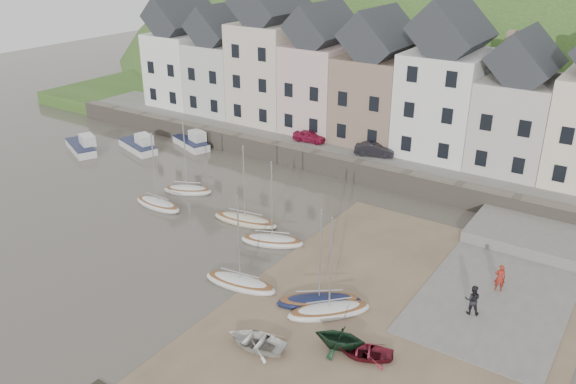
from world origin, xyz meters
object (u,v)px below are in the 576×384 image
Objects in this scene: person_dark at (473,300)px; car_left at (309,136)px; rowboat_red at (366,352)px; car_right at (375,149)px; sailboat_0 at (158,204)px; person_red at (500,278)px; rowboat_white at (257,341)px; rowboat_green at (340,337)px.

person_dark is 26.53m from car_left.
car_right is (-10.78, 22.91, 1.83)m from rowboat_red.
car_right is (10.80, 15.96, 1.91)m from sailboat_0.
car_left is at bearing -164.49° from rowboat_red.
person_red is (25.50, 2.78, 0.72)m from sailboat_0.
rowboat_white is 28.28m from car_left.
person_red is 0.54× the size of car_left.
sailboat_0 reaches higher than car_left.
rowboat_red is 7.34m from person_dark.
rowboat_white is at bearing -29.54° from sailboat_0.
person_red is (5.32, 9.89, 0.24)m from rowboat_green.
car_left is 0.91× the size of car_right.
person_red is at bearing -120.31° from person_dark.
rowboat_white is 15.11m from person_red.
person_dark is (8.35, 8.94, 0.62)m from rowboat_white.
car_left is at bearing -161.74° from rowboat_white.
person_dark is 0.51× the size of car_right.
rowboat_green is 0.95× the size of rowboat_red.
car_left reaches higher than person_dark.
person_dark reaches higher than rowboat_white.
sailboat_0 is 19.37m from car_right.
car_left is (-20.84, 16.38, 1.13)m from person_dark.
car_left reaches higher than rowboat_green.
car_left is at bearing 75.80° from sailboat_0.
car_right reaches higher than person_red.
sailboat_0 reaches higher than rowboat_white.
rowboat_red is at bearing 44.07° from person_dark.
car_right is (-14.70, 13.18, 1.19)m from person_red.
rowboat_green is (3.66, 2.25, 0.36)m from rowboat_white.
rowboat_white is at bearing -86.46° from rowboat_red.
person_red is at bearing 136.11° from rowboat_red.
rowboat_red is at bearing -17.85° from sailboat_0.
car_right is at bearing -175.26° from rowboat_white.
rowboat_white is 1.81× the size of person_dark.
rowboat_white is 26.02m from car_right.
rowboat_white reaches higher than rowboat_red.
person_dark is at bearing 131.31° from rowboat_red.
rowboat_green is at bearing -105.51° from rowboat_red.
car_left reaches higher than rowboat_red.
car_left is (4.04, 15.96, 1.88)m from sailboat_0.
rowboat_green is at bearing 113.65° from rowboat_white.
sailboat_0 is 24.89m from person_dark.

